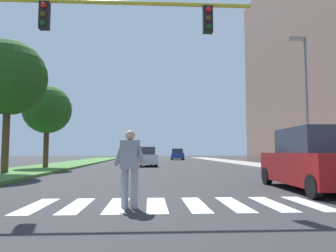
{
  "coord_description": "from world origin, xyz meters",
  "views": [
    {
      "loc": [
        -0.62,
        0.51,
        1.22
      ],
      "look_at": [
        0.29,
        16.07,
        2.49
      ],
      "focal_mm": 33.91,
      "sensor_mm": 36.0,
      "label": 1
    }
  ],
  "objects_px": {
    "tree_mid": "(8,78)",
    "pedestrian_performer": "(130,165)",
    "traffic_light_gantry": "(42,41)",
    "sedan_distant": "(129,156)",
    "street_lamp_right": "(305,91)",
    "sedan_midblock": "(145,157)",
    "tree_far": "(47,110)",
    "suv_crossing": "(314,161)",
    "sedan_far_horizon": "(177,155)"
  },
  "relations": [
    {
      "from": "street_lamp_right",
      "to": "suv_crossing",
      "type": "xyz_separation_m",
      "value": [
        -3.4,
        -7.08,
        -3.66
      ]
    },
    {
      "from": "tree_far",
      "to": "sedan_distant",
      "type": "xyz_separation_m",
      "value": [
        4.87,
        13.58,
        -3.39
      ]
    },
    {
      "from": "sedan_midblock",
      "to": "sedan_distant",
      "type": "relative_size",
      "value": 1.14
    },
    {
      "from": "sedan_midblock",
      "to": "pedestrian_performer",
      "type": "bearing_deg",
      "value": -90.13
    },
    {
      "from": "tree_far",
      "to": "suv_crossing",
      "type": "xyz_separation_m",
      "value": [
        12.39,
        -12.82,
        -3.23
      ]
    },
    {
      "from": "street_lamp_right",
      "to": "sedan_far_horizon",
      "type": "xyz_separation_m",
      "value": [
        -4.31,
        31.66,
        -3.81
      ]
    },
    {
      "from": "traffic_light_gantry",
      "to": "street_lamp_right",
      "type": "distance_m",
      "value": 14.08
    },
    {
      "from": "pedestrian_performer",
      "to": "sedan_midblock",
      "type": "bearing_deg",
      "value": 89.87
    },
    {
      "from": "tree_mid",
      "to": "sedan_midblock",
      "type": "bearing_deg",
      "value": 55.55
    },
    {
      "from": "suv_crossing",
      "to": "traffic_light_gantry",
      "type": "bearing_deg",
      "value": -174.4
    },
    {
      "from": "sedan_midblock",
      "to": "tree_mid",
      "type": "bearing_deg",
      "value": -124.45
    },
    {
      "from": "pedestrian_performer",
      "to": "sedan_distant",
      "type": "height_order",
      "value": "pedestrian_performer"
    },
    {
      "from": "street_lamp_right",
      "to": "traffic_light_gantry",
      "type": "bearing_deg",
      "value": -145.91
    },
    {
      "from": "tree_mid",
      "to": "sedan_midblock",
      "type": "distance_m",
      "value": 13.22
    },
    {
      "from": "tree_far",
      "to": "traffic_light_gantry",
      "type": "bearing_deg",
      "value": -73.1
    },
    {
      "from": "street_lamp_right",
      "to": "sedan_midblock",
      "type": "xyz_separation_m",
      "value": [
        -8.97,
        10.3,
        -3.84
      ]
    },
    {
      "from": "tree_mid",
      "to": "pedestrian_performer",
      "type": "distance_m",
      "value": 12.8
    },
    {
      "from": "traffic_light_gantry",
      "to": "sedan_distant",
      "type": "distance_m",
      "value": 27.45
    },
    {
      "from": "tree_mid",
      "to": "traffic_light_gantry",
      "type": "xyz_separation_m",
      "value": [
        4.38,
        -7.9,
        -0.76
      ]
    },
    {
      "from": "pedestrian_performer",
      "to": "suv_crossing",
      "type": "xyz_separation_m",
      "value": [
        5.62,
        2.77,
        -0.0
      ]
    },
    {
      "from": "sedan_far_horizon",
      "to": "sedan_distant",
      "type": "bearing_deg",
      "value": -118.2
    },
    {
      "from": "tree_far",
      "to": "pedestrian_performer",
      "type": "distance_m",
      "value": 17.3
    },
    {
      "from": "suv_crossing",
      "to": "sedan_distant",
      "type": "distance_m",
      "value": 27.45
    },
    {
      "from": "tree_far",
      "to": "suv_crossing",
      "type": "bearing_deg",
      "value": -45.96
    },
    {
      "from": "suv_crossing",
      "to": "sedan_distant",
      "type": "xyz_separation_m",
      "value": [
        -7.53,
        26.4,
        -0.16
      ]
    },
    {
      "from": "tree_mid",
      "to": "pedestrian_performer",
      "type": "height_order",
      "value": "tree_mid"
    },
    {
      "from": "sedan_far_horizon",
      "to": "traffic_light_gantry",
      "type": "bearing_deg",
      "value": -100.52
    },
    {
      "from": "street_lamp_right",
      "to": "pedestrian_performer",
      "type": "xyz_separation_m",
      "value": [
        -9.02,
        -9.85,
        -3.66
      ]
    },
    {
      "from": "traffic_light_gantry",
      "to": "street_lamp_right",
      "type": "height_order",
      "value": "street_lamp_right"
    },
    {
      "from": "street_lamp_right",
      "to": "sedan_far_horizon",
      "type": "relative_size",
      "value": 1.67
    },
    {
      "from": "street_lamp_right",
      "to": "sedan_far_horizon",
      "type": "distance_m",
      "value": 32.18
    },
    {
      "from": "street_lamp_right",
      "to": "pedestrian_performer",
      "type": "distance_m",
      "value": 13.85
    },
    {
      "from": "pedestrian_performer",
      "to": "suv_crossing",
      "type": "relative_size",
      "value": 0.36
    },
    {
      "from": "traffic_light_gantry",
      "to": "sedan_midblock",
      "type": "bearing_deg",
      "value": 81.61
    },
    {
      "from": "sedan_distant",
      "to": "sedan_far_horizon",
      "type": "bearing_deg",
      "value": 61.8
    },
    {
      "from": "tree_far",
      "to": "sedan_far_horizon",
      "type": "height_order",
      "value": "tree_far"
    },
    {
      "from": "tree_mid",
      "to": "tree_far",
      "type": "height_order",
      "value": "tree_mid"
    },
    {
      "from": "traffic_light_gantry",
      "to": "sedan_distant",
      "type": "height_order",
      "value": "traffic_light_gantry"
    },
    {
      "from": "tree_far",
      "to": "sedan_distant",
      "type": "height_order",
      "value": "tree_far"
    },
    {
      "from": "tree_mid",
      "to": "sedan_midblock",
      "type": "xyz_separation_m",
      "value": [
        7.06,
        10.29,
        -4.35
      ]
    },
    {
      "from": "street_lamp_right",
      "to": "sedan_distant",
      "type": "bearing_deg",
      "value": 119.5
    },
    {
      "from": "traffic_light_gantry",
      "to": "sedan_distant",
      "type": "bearing_deg",
      "value": 88.47
    },
    {
      "from": "suv_crossing",
      "to": "sedan_midblock",
      "type": "height_order",
      "value": "suv_crossing"
    },
    {
      "from": "tree_far",
      "to": "traffic_light_gantry",
      "type": "height_order",
      "value": "traffic_light_gantry"
    },
    {
      "from": "tree_far",
      "to": "sedan_far_horizon",
      "type": "bearing_deg",
      "value": 66.1
    },
    {
      "from": "street_lamp_right",
      "to": "sedan_midblock",
      "type": "relative_size",
      "value": 1.6
    },
    {
      "from": "tree_far",
      "to": "street_lamp_right",
      "type": "distance_m",
      "value": 16.81
    },
    {
      "from": "tree_mid",
      "to": "sedan_far_horizon",
      "type": "bearing_deg",
      "value": 69.68
    },
    {
      "from": "tree_far",
      "to": "suv_crossing",
      "type": "distance_m",
      "value": 18.12
    },
    {
      "from": "sedan_midblock",
      "to": "tree_far",
      "type": "bearing_deg",
      "value": -146.22
    }
  ]
}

